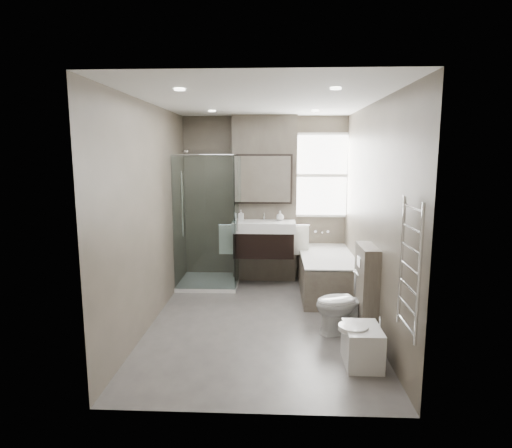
# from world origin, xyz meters

# --- Properties ---
(room) EXTENTS (2.70, 3.90, 2.70)m
(room) POSITION_xyz_m (0.00, 0.00, 1.30)
(room) COLOR #575250
(room) RESTS_ON ground
(vanity_pier) EXTENTS (1.00, 0.25, 2.60)m
(vanity_pier) POSITION_xyz_m (0.00, 1.77, 1.30)
(vanity_pier) COLOR #5B5348
(vanity_pier) RESTS_ON ground
(vanity) EXTENTS (0.95, 0.47, 0.66)m
(vanity) POSITION_xyz_m (0.00, 1.43, 0.74)
(vanity) COLOR black
(vanity) RESTS_ON vanity_pier
(mirror_cabinet) EXTENTS (0.86, 0.08, 0.76)m
(mirror_cabinet) POSITION_xyz_m (0.00, 1.61, 1.63)
(mirror_cabinet) COLOR black
(mirror_cabinet) RESTS_ON vanity_pier
(towel_left) EXTENTS (0.24, 0.06, 0.44)m
(towel_left) POSITION_xyz_m (-0.56, 1.40, 0.72)
(towel_left) COLOR white
(towel_left) RESTS_ON vanity_pier
(towel_right) EXTENTS (0.24, 0.06, 0.44)m
(towel_right) POSITION_xyz_m (0.56, 1.40, 0.72)
(towel_right) COLOR white
(towel_right) RESTS_ON vanity_pier
(shower_enclosure) EXTENTS (0.90, 0.90, 2.00)m
(shower_enclosure) POSITION_xyz_m (-0.75, 1.35, 0.49)
(shower_enclosure) COLOR white
(shower_enclosure) RESTS_ON ground
(bathtub) EXTENTS (0.75, 1.60, 0.57)m
(bathtub) POSITION_xyz_m (0.92, 1.10, 0.32)
(bathtub) COLOR #5B5348
(bathtub) RESTS_ON ground
(window) EXTENTS (0.98, 0.06, 1.33)m
(window) POSITION_xyz_m (0.90, 1.88, 1.68)
(window) COLOR white
(window) RESTS_ON room
(toilet) EXTENTS (0.76, 0.56, 0.69)m
(toilet) POSITION_xyz_m (0.97, -0.30, 0.34)
(toilet) COLOR white
(toilet) RESTS_ON ground
(cistern_box) EXTENTS (0.19, 0.55, 1.00)m
(cistern_box) POSITION_xyz_m (1.21, -0.25, 0.50)
(cistern_box) COLOR #5B5348
(cistern_box) RESTS_ON ground
(bidet) EXTENTS (0.41, 0.47, 0.49)m
(bidet) POSITION_xyz_m (1.01, -1.05, 0.20)
(bidet) COLOR white
(bidet) RESTS_ON ground
(towel_radiator) EXTENTS (0.03, 0.49, 1.10)m
(towel_radiator) POSITION_xyz_m (1.25, -1.60, 1.12)
(towel_radiator) COLOR silver
(towel_radiator) RESTS_ON room
(soap_bottle_a) EXTENTS (0.08, 0.08, 0.17)m
(soap_bottle_a) POSITION_xyz_m (-0.35, 1.44, 1.09)
(soap_bottle_a) COLOR white
(soap_bottle_a) RESTS_ON vanity
(soap_bottle_b) EXTENTS (0.12, 0.12, 0.15)m
(soap_bottle_b) POSITION_xyz_m (0.25, 1.53, 1.08)
(soap_bottle_b) COLOR white
(soap_bottle_b) RESTS_ON vanity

